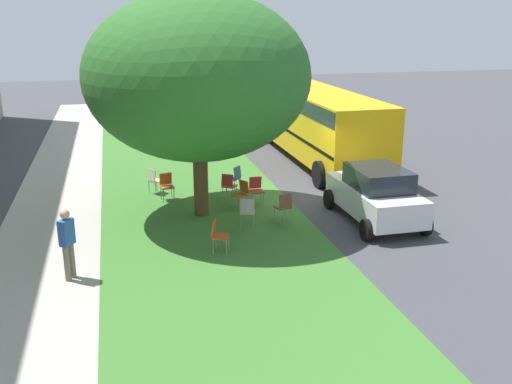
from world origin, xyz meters
TOP-DOWN VIEW (x-y plane):
  - ground at (0.00, 0.00)m, footprint 80.00×80.00m
  - grass_verge at (0.00, 3.20)m, footprint 48.00×6.00m
  - sidewalk_strip at (0.00, 7.60)m, footprint 48.00×2.80m
  - street_tree at (-0.53, 3.21)m, footprint 6.47×6.47m
  - chair_0 at (-1.80, 0.98)m, footprint 0.50×0.50m
  - chair_1 at (1.60, 1.72)m, footprint 0.59×0.59m
  - chair_2 at (-3.58, 3.26)m, footprint 0.54×0.54m
  - chair_3 at (0.72, 2.11)m, footprint 0.58×0.58m
  - chair_4 at (1.96, 4.44)m, footprint 0.58×0.58m
  - chair_5 at (0.05, 1.35)m, footprint 0.43×0.43m
  - chair_6 at (-1.98, 2.12)m, footprint 0.51×0.51m
  - chair_7 at (1.22, 4.09)m, footprint 0.47×0.47m
  - chair_8 at (-0.23, 1.89)m, footprint 0.56×0.57m
  - parked_car at (-2.38, -1.63)m, footprint 3.70×1.92m
  - school_bus at (5.29, -2.53)m, footprint 10.40×2.80m
  - pedestrian_0 at (-4.27, 6.84)m, footprint 0.41×0.37m

SIDE VIEW (x-z plane):
  - ground at x=0.00m, z-range 0.00..0.00m
  - grass_verge at x=0.00m, z-range 0.00..0.01m
  - sidewalk_strip at x=0.00m, z-range 0.00..0.01m
  - chair_0 at x=-1.80m, z-range 0.08..0.96m
  - chair_1 at x=1.60m, z-range 0.08..0.96m
  - chair_2 at x=-3.58m, z-range 0.08..0.96m
  - chair_3 at x=0.72m, z-range 0.08..0.96m
  - chair_4 at x=1.96m, z-range 0.08..0.96m
  - chair_5 at x=0.05m, z-range 0.08..0.96m
  - chair_6 at x=-1.98m, z-range 0.08..0.96m
  - chair_7 at x=1.22m, z-range 0.08..0.96m
  - chair_8 at x=-0.23m, z-range 0.08..0.96m
  - parked_car at x=-2.38m, z-range 0.01..1.66m
  - pedestrian_0 at x=-4.27m, z-range 0.08..1.77m
  - school_bus at x=5.29m, z-range 0.32..3.20m
  - street_tree at x=-0.53m, z-range 0.87..7.41m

